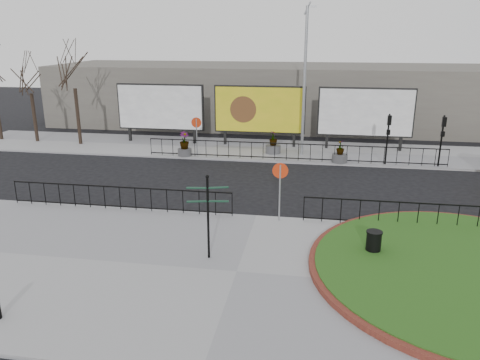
% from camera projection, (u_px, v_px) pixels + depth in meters
% --- Properties ---
extents(ground, '(90.00, 90.00, 0.00)m').
position_uv_depth(ground, '(256.00, 218.00, 20.01)').
color(ground, black).
rests_on(ground, ground).
extents(pavement_near, '(30.00, 10.00, 0.12)m').
position_uv_depth(pavement_near, '(237.00, 273.00, 15.29)').
color(pavement_near, gray).
rests_on(pavement_near, ground).
extents(pavement_far, '(44.00, 6.00, 0.12)m').
position_uv_depth(pavement_far, '(279.00, 150.00, 31.29)').
color(pavement_far, gray).
rests_on(pavement_far, ground).
extents(brick_edge, '(10.40, 10.40, 0.18)m').
position_uv_depth(brick_edge, '(472.00, 272.00, 15.02)').
color(brick_edge, maroon).
rests_on(brick_edge, pavement_near).
extents(grass_lawn, '(10.00, 10.00, 0.22)m').
position_uv_depth(grass_lawn, '(472.00, 272.00, 15.02)').
color(grass_lawn, '#234913').
rests_on(grass_lawn, pavement_near).
extents(railing_near_left, '(10.00, 0.10, 1.10)m').
position_uv_depth(railing_near_left, '(120.00, 198.00, 20.46)').
color(railing_near_left, black).
rests_on(railing_near_left, pavement_near).
extents(railing_near_right, '(9.00, 0.10, 1.10)m').
position_uv_depth(railing_near_right, '(418.00, 215.00, 18.52)').
color(railing_near_right, black).
rests_on(railing_near_right, pavement_near).
extents(railing_far, '(18.00, 0.10, 1.10)m').
position_uv_depth(railing_far, '(292.00, 152.00, 28.41)').
color(railing_far, black).
rests_on(railing_far, pavement_far).
extents(speed_sign_far, '(0.64, 0.07, 2.47)m').
position_uv_depth(speed_sign_far, '(197.00, 128.00, 29.07)').
color(speed_sign_far, gray).
rests_on(speed_sign_far, pavement_far).
extents(speed_sign_near, '(0.64, 0.07, 2.47)m').
position_uv_depth(speed_sign_near, '(280.00, 179.00, 18.91)').
color(speed_sign_near, gray).
rests_on(speed_sign_near, pavement_near).
extents(billboard_left, '(6.20, 0.31, 4.10)m').
position_uv_depth(billboard_left, '(160.00, 107.00, 32.76)').
color(billboard_left, black).
rests_on(billboard_left, pavement_far).
extents(billboard_mid, '(6.20, 0.31, 4.10)m').
position_uv_depth(billboard_mid, '(260.00, 110.00, 31.68)').
color(billboard_mid, black).
rests_on(billboard_mid, pavement_far).
extents(billboard_right, '(6.20, 0.31, 4.10)m').
position_uv_depth(billboard_right, '(366.00, 113.00, 30.60)').
color(billboard_right, black).
rests_on(billboard_right, pavement_far).
extents(lamp_post, '(0.74, 0.18, 9.23)m').
position_uv_depth(lamp_post, '(305.00, 80.00, 28.69)').
color(lamp_post, gray).
rests_on(lamp_post, pavement_far).
extents(signal_pole_a, '(0.22, 0.26, 3.00)m').
position_uv_depth(signal_pole_a, '(388.00, 132.00, 27.17)').
color(signal_pole_a, black).
rests_on(signal_pole_a, pavement_far).
extents(signal_pole_b, '(0.22, 0.26, 3.00)m').
position_uv_depth(signal_pole_b, '(443.00, 133.00, 26.71)').
color(signal_pole_b, black).
rests_on(signal_pole_b, pavement_far).
extents(tree_left, '(2.00, 2.00, 7.00)m').
position_uv_depth(tree_left, '(76.00, 94.00, 31.92)').
color(tree_left, '#2D2119').
rests_on(tree_left, pavement_far).
extents(tree_mid, '(2.00, 2.00, 6.20)m').
position_uv_depth(tree_mid, '(32.00, 98.00, 32.86)').
color(tree_mid, '#2D2119').
rests_on(tree_mid, pavement_far).
extents(building_backdrop, '(40.00, 10.00, 5.00)m').
position_uv_depth(building_backdrop, '(290.00, 95.00, 39.98)').
color(building_backdrop, '#5E5B52').
rests_on(building_backdrop, ground).
extents(fingerpost_sign, '(1.40, 0.49, 3.00)m').
position_uv_depth(fingerpost_sign, '(208.00, 209.00, 15.67)').
color(fingerpost_sign, black).
rests_on(fingerpost_sign, pavement_near).
extents(litter_bin, '(0.56, 0.56, 0.92)m').
position_uv_depth(litter_bin, '(373.00, 243.00, 16.22)').
color(litter_bin, black).
rests_on(litter_bin, pavement_near).
extents(planter_a, '(0.87, 0.87, 1.54)m').
position_uv_depth(planter_a, '(184.00, 146.00, 29.53)').
color(planter_a, '#4C4C4F').
rests_on(planter_a, pavement_far).
extents(planter_b, '(0.98, 0.98, 1.47)m').
position_uv_depth(planter_b, '(273.00, 145.00, 30.23)').
color(planter_b, '#4C4C4F').
rests_on(planter_b, pavement_far).
extents(planter_c, '(0.93, 0.93, 1.35)m').
position_uv_depth(planter_c, '(340.00, 155.00, 28.09)').
color(planter_c, '#4C4C4F').
rests_on(planter_c, pavement_far).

